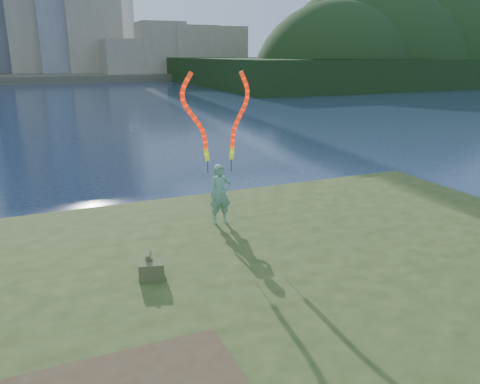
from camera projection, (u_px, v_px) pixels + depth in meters
name	position (u px, v px, depth m)	size (l,w,h in m)	color
ground	(212.00, 313.00, 8.80)	(320.00, 320.00, 0.00)	#1A2741
grassy_knoll	(267.00, 370.00, 6.68)	(20.00, 18.00, 0.80)	#344317
far_shore	(46.00, 75.00, 92.18)	(320.00, 40.00, 1.20)	#474234
wooded_hill	(408.00, 80.00, 84.21)	(78.00, 50.00, 63.00)	black
woman_with_ribbons	(220.00, 163.00, 10.80)	(1.96, 0.38, 3.83)	#12693E
canvas_bag	(151.00, 270.00, 8.36)	(0.50, 0.56, 0.42)	#464A28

